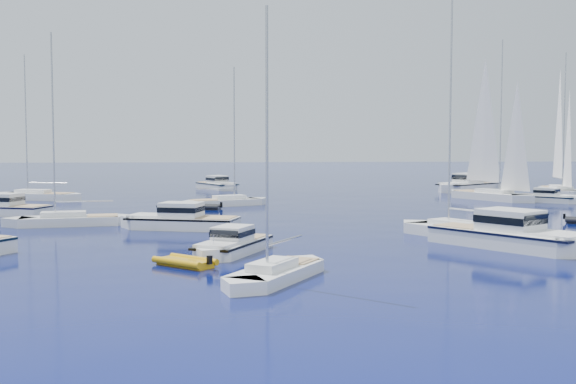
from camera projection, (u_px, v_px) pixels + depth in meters
name	position (u px, v px, depth m)	size (l,w,h in m)	color
ground	(309.00, 269.00, 36.60)	(400.00, 400.00, 0.00)	#09135D
motor_cruiser_near	(232.00, 254.00, 41.72)	(2.45, 8.01, 2.10)	white
motor_cruiser_right	(513.00, 248.00, 43.91)	(3.60, 11.75, 3.09)	white
motor_cruiser_centre	(179.00, 229.00, 53.67)	(3.05, 9.95, 2.61)	white
motor_cruiser_far_r	(548.00, 202.00, 77.73)	(2.38, 7.77, 2.04)	white
motor_cruiser_far_l	(2.00, 215.00, 63.99)	(2.96, 9.66, 2.54)	white
motor_cruiser_distant	(467.00, 191.00, 95.30)	(3.64, 11.89, 3.12)	silver
motor_cruiser_horizon	(218.00, 189.00, 99.25)	(2.89, 9.44, 2.48)	silver
sailboat_fore	(276.00, 280.00, 33.78)	(2.35, 9.05, 13.30)	white
sailboat_mid_r	(461.00, 238.00, 48.79)	(3.01, 11.59, 17.04)	white
sailboat_mid_l	(70.00, 225.00, 56.11)	(2.78, 10.69, 15.72)	silver
sailboat_centre	(226.00, 206.00, 73.59)	(2.65, 10.18, 14.97)	white
sailboat_sails_r	(490.00, 200.00, 81.25)	(3.32, 12.78, 18.78)	silver
sailboat_far_l	(37.00, 200.00, 81.20)	(3.05, 11.72, 17.23)	white
sailboat_sails_far	(559.00, 195.00, 88.88)	(3.24, 12.45, 18.30)	silver
tender_yellow	(185.00, 266.00, 37.58)	(1.99, 3.62, 0.95)	#C38D0B
tender_grey_far	(201.00, 209.00, 69.64)	(2.21, 4.12, 0.95)	black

